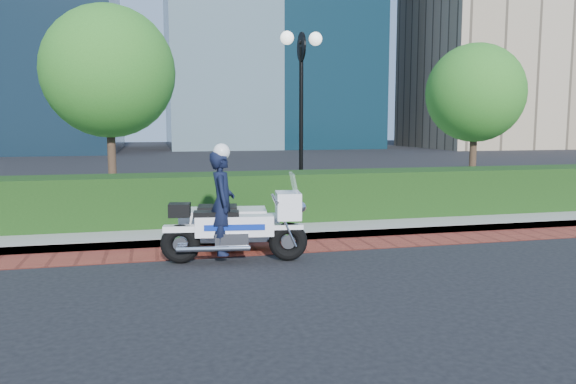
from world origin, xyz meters
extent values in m
plane|color=black|center=(0.00, 0.00, 0.00)|extent=(120.00, 120.00, 0.00)
cube|color=maroon|center=(0.00, 1.50, 0.01)|extent=(60.00, 1.00, 0.01)
cube|color=gray|center=(0.00, 6.00, 0.07)|extent=(60.00, 8.00, 0.15)
cube|color=black|center=(0.00, 3.60, 0.65)|extent=(18.00, 1.20, 1.00)
cylinder|color=black|center=(1.00, 5.20, 0.30)|extent=(0.30, 0.30, 0.30)
cylinder|color=black|center=(1.00, 5.20, 2.15)|extent=(0.10, 0.10, 3.70)
cylinder|color=black|center=(1.00, 5.20, 4.00)|extent=(0.04, 0.70, 0.70)
sphere|color=white|center=(0.65, 5.20, 4.20)|extent=(0.32, 0.32, 0.32)
sphere|color=white|center=(1.35, 5.20, 4.20)|extent=(0.32, 0.32, 0.32)
cylinder|color=#332319|center=(-3.50, 6.50, 1.23)|extent=(0.20, 0.20, 2.17)
sphere|color=#1F5A16|center=(-3.50, 6.50, 3.44)|extent=(3.20, 3.20, 3.20)
cylinder|color=#332319|center=(6.50, 6.50, 1.11)|extent=(0.20, 0.20, 1.92)
sphere|color=#1F5A16|center=(6.50, 6.50, 3.05)|extent=(2.80, 2.80, 2.80)
torus|color=black|center=(-2.14, 0.79, 0.31)|extent=(0.64, 0.27, 0.62)
torus|color=black|center=(-0.45, 0.56, 0.31)|extent=(0.64, 0.27, 0.62)
cube|color=white|center=(-1.30, 0.67, 0.59)|extent=(1.26, 0.47, 0.32)
cube|color=silver|center=(-1.34, 0.68, 0.36)|extent=(0.57, 0.45, 0.26)
cube|color=white|center=(-0.45, 0.56, 0.90)|extent=(0.45, 0.57, 0.43)
cube|color=silver|center=(-0.36, 0.55, 1.23)|extent=(0.18, 0.48, 0.38)
cube|color=black|center=(-1.58, 0.71, 0.78)|extent=(0.74, 0.38, 0.09)
cube|color=black|center=(-2.14, 0.79, 0.85)|extent=(0.37, 0.34, 0.21)
cube|color=white|center=(-1.38, 1.50, 0.47)|extent=(1.54, 0.86, 0.52)
cube|color=black|center=(-1.47, 1.51, 0.76)|extent=(0.72, 0.56, 0.08)
torus|color=black|center=(-1.41, 1.96, 0.24)|extent=(0.49, 0.21, 0.47)
imported|color=black|center=(-1.49, 0.70, 0.96)|extent=(0.47, 0.64, 1.63)
sphere|color=white|center=(-1.49, 0.70, 1.76)|extent=(0.26, 0.26, 0.26)
camera|label=1|loc=(-2.54, -8.01, 2.20)|focal=35.00mm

